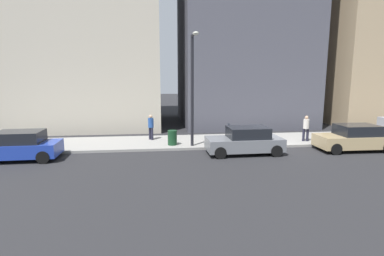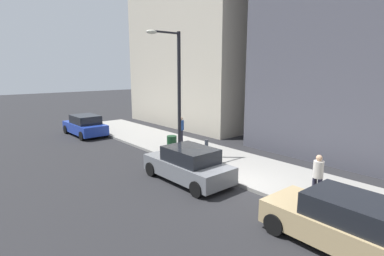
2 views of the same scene
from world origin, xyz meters
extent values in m
plane|color=#232326|center=(0.00, 0.00, 0.00)|extent=(120.00, 120.00, 0.00)
cube|color=gray|center=(2.00, 0.00, 0.07)|extent=(4.00, 36.00, 0.15)
cube|color=tan|center=(-1.13, -4.75, 0.57)|extent=(1.86, 4.22, 0.70)
cube|color=black|center=(-1.14, -4.95, 1.22)|extent=(1.63, 2.22, 0.60)
cylinder|color=black|center=(-1.96, -3.19, 0.32)|extent=(0.23, 0.64, 0.64)
cylinder|color=black|center=(-0.26, -3.22, 0.32)|extent=(0.23, 0.64, 0.64)
cube|color=slate|center=(-1.15, 1.82, 0.57)|extent=(1.86, 4.23, 0.70)
cube|color=black|center=(-1.14, 1.62, 1.22)|extent=(1.63, 2.22, 0.60)
cylinder|color=black|center=(-2.02, 3.36, 0.32)|extent=(0.23, 0.64, 0.64)
cylinder|color=black|center=(-0.32, 3.38, 0.32)|extent=(0.23, 0.64, 0.64)
cylinder|color=black|center=(-1.97, 0.26, 0.32)|extent=(0.23, 0.64, 0.64)
cylinder|color=black|center=(-0.27, 0.28, 0.32)|extent=(0.23, 0.64, 0.64)
cube|color=#1E389E|center=(-1.05, 13.88, 0.57)|extent=(1.89, 4.24, 0.70)
cube|color=black|center=(-1.04, 13.68, 1.22)|extent=(1.65, 2.23, 0.60)
cylinder|color=black|center=(-1.93, 15.42, 0.32)|extent=(0.23, 0.64, 0.64)
cylinder|color=black|center=(-0.23, 15.45, 0.32)|extent=(0.23, 0.64, 0.64)
cylinder|color=black|center=(-1.87, 12.32, 0.32)|extent=(0.23, 0.64, 0.64)
cylinder|color=black|center=(-0.17, 12.35, 0.32)|extent=(0.23, 0.64, 0.64)
cylinder|color=slate|center=(0.45, 2.33, 0.68)|extent=(0.07, 0.07, 1.05)
cube|color=#2D333D|center=(0.45, 2.33, 1.35)|extent=(0.14, 0.10, 0.30)
cylinder|color=black|center=(0.55, 4.55, 3.40)|extent=(0.18, 0.18, 6.50)
cylinder|color=black|center=(-0.25, 4.55, 6.55)|extent=(1.60, 0.10, 0.10)
ellipsoid|color=beige|center=(-1.05, 4.55, 6.50)|extent=(0.56, 0.32, 0.20)
cylinder|color=#14381E|center=(0.90, 5.73, 0.60)|extent=(0.56, 0.56, 0.90)
cylinder|color=#1E1E2D|center=(0.97, -3.04, 0.56)|extent=(0.16, 0.16, 0.82)
cylinder|color=#1E1E2D|center=(1.03, -2.81, 0.56)|extent=(0.16, 0.16, 0.82)
cylinder|color=silver|center=(1.00, -2.92, 1.28)|extent=(0.36, 0.36, 0.62)
sphere|color=tan|center=(1.00, -2.92, 1.70)|extent=(0.22, 0.22, 0.22)
cylinder|color=#1E1E2D|center=(2.53, 6.98, 0.56)|extent=(0.16, 0.16, 0.82)
cylinder|color=#1E1E2D|center=(2.72, 7.12, 0.56)|extent=(0.16, 0.16, 0.82)
cylinder|color=#23478C|center=(2.63, 7.05, 1.28)|extent=(0.36, 0.36, 0.62)
sphere|color=tan|center=(2.63, 7.05, 1.70)|extent=(0.22, 0.22, 0.22)
camera|label=1|loc=(-17.06, 6.63, 4.27)|focal=28.00mm
camera|label=2|loc=(-9.00, -7.78, 4.75)|focal=28.00mm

